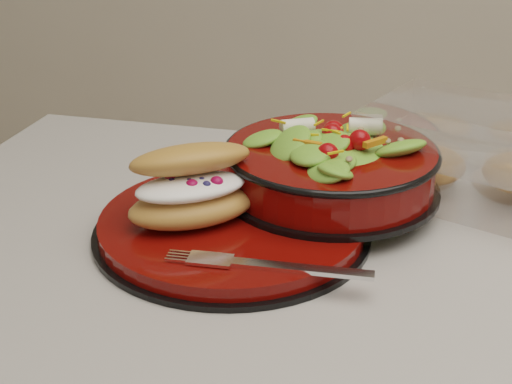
% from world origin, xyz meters
% --- Properties ---
extents(dinner_plate, '(0.28, 0.28, 0.02)m').
position_xyz_m(dinner_plate, '(-0.25, 0.08, 0.91)').
color(dinner_plate, black).
rests_on(dinner_plate, island_counter).
extents(salad_bowl, '(0.23, 0.23, 0.10)m').
position_xyz_m(salad_bowl, '(-0.17, 0.16, 0.96)').
color(salad_bowl, black).
rests_on(salad_bowl, dinner_plate).
extents(croissant, '(0.14, 0.14, 0.07)m').
position_xyz_m(croissant, '(-0.29, 0.06, 0.96)').
color(croissant, '#BF7D3A').
rests_on(croissant, dinner_plate).
extents(fork, '(0.16, 0.03, 0.00)m').
position_xyz_m(fork, '(-0.19, -0.01, 0.92)').
color(fork, silver).
rests_on(fork, dinner_plate).
extents(pastry_box, '(0.27, 0.24, 0.09)m').
position_xyz_m(pastry_box, '(-0.02, 0.24, 0.95)').
color(pastry_box, white).
rests_on(pastry_box, island_counter).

